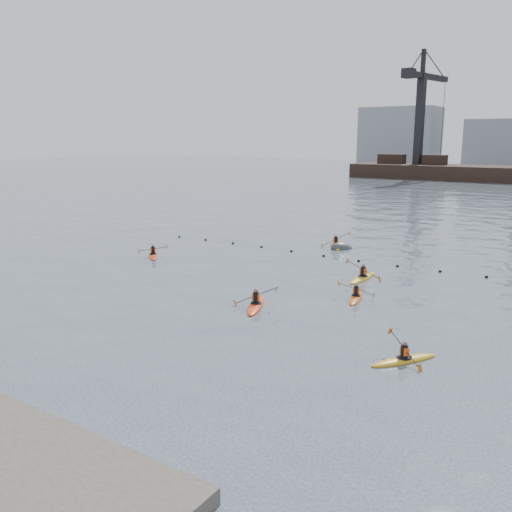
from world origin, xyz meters
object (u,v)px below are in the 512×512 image
at_px(kayaker_3, 363,277).
at_px(kayaker_5, 336,245).
at_px(kayaker_1, 404,359).
at_px(kayaker_0, 256,305).
at_px(mooring_buoy, 342,249).
at_px(kayaker_4, 356,297).
at_px(kayaker_2, 153,255).

height_order(kayaker_3, kayaker_5, kayaker_5).
bearing_deg(kayaker_5, kayaker_1, -89.85).
height_order(kayaker_0, kayaker_1, kayaker_0).
height_order(kayaker_1, kayaker_5, kayaker_5).
distance_m(kayaker_5, mooring_buoy, 1.02).
bearing_deg(kayaker_0, kayaker_4, 24.22).
height_order(kayaker_1, kayaker_2, kayaker_1).
bearing_deg(kayaker_1, kayaker_4, 159.75).
bearing_deg(mooring_buoy, kayaker_4, -62.21).
xyz_separation_m(kayaker_1, kayaker_3, (-6.69, 11.74, 0.01)).
bearing_deg(kayaker_4, kayaker_2, -20.85).
relative_size(kayaker_1, kayaker_2, 1.05).
bearing_deg(kayaker_0, kayaker_2, 131.16).
relative_size(kayaker_5, mooring_buoy, 1.68).
bearing_deg(kayaker_5, mooring_buoy, -64.87).
relative_size(kayaker_1, kayaker_5, 0.86).
relative_size(kayaker_0, kayaker_3, 0.99).
xyz_separation_m(kayaker_2, kayaker_5, (10.28, 11.46, 0.01)).
distance_m(kayaker_2, kayaker_5, 15.40).
xyz_separation_m(kayaker_1, kayaker_2, (-23.15, 9.20, 0.01)).
relative_size(kayaker_3, kayaker_4, 1.12).
relative_size(kayaker_4, kayaker_5, 0.94).
height_order(kayaker_0, kayaker_4, kayaker_0).
bearing_deg(kayaker_5, kayaker_2, -163.65).
xyz_separation_m(kayaker_2, kayaker_3, (16.46, 2.54, 0.01)).
height_order(kayaker_2, kayaker_5, kayaker_5).
xyz_separation_m(kayaker_2, mooring_buoy, (11.14, 10.91, -0.10)).
bearing_deg(kayaker_3, mooring_buoy, 124.43).
xyz_separation_m(kayaker_0, kayaker_5, (-3.58, 17.80, 0.00)).
height_order(kayaker_4, mooring_buoy, kayaker_4).
bearing_deg(kayaker_4, kayaker_0, 33.50).
bearing_deg(kayaker_1, kayaker_3, 153.70).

